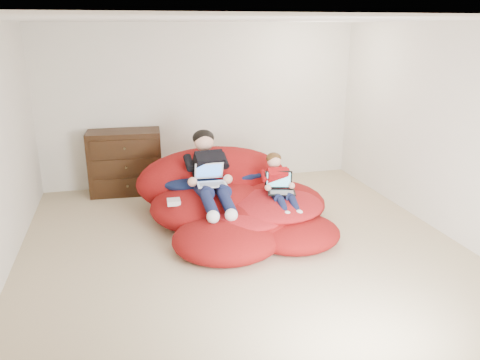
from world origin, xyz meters
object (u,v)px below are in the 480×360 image
at_px(laptop_black, 280,187).
at_px(dresser, 126,162).
at_px(older_boy, 209,170).
at_px(laptop_white, 211,178).
at_px(younger_boy, 279,182).
at_px(beanbag_pile, 235,202).

bearing_deg(laptop_black, dresser, 134.28).
distance_m(older_boy, laptop_white, 0.12).
bearing_deg(younger_boy, laptop_white, 165.27).
xyz_separation_m(beanbag_pile, older_boy, (-0.33, 0.01, 0.44)).
relative_size(beanbag_pile, laptop_white, 6.50).
relative_size(dresser, beanbag_pile, 0.45).
distance_m(younger_boy, laptop_black, 0.07).
relative_size(younger_boy, laptop_black, 2.31).
xyz_separation_m(dresser, beanbag_pile, (1.33, -1.52, -0.21)).
bearing_deg(laptop_white, laptop_black, -17.98).
bearing_deg(older_boy, beanbag_pile, -1.83).
height_order(beanbag_pile, older_boy, older_boy).
distance_m(beanbag_pile, laptop_black, 0.67).
relative_size(older_boy, laptop_white, 3.51).
bearing_deg(laptop_black, older_boy, 156.08).
xyz_separation_m(beanbag_pile, laptop_white, (-0.33, -0.09, 0.37)).
height_order(older_boy, laptop_black, older_boy).
height_order(beanbag_pile, laptop_white, beanbag_pile).
relative_size(dresser, younger_boy, 1.23).
height_order(dresser, laptop_white, dresser).
bearing_deg(beanbag_pile, older_boy, 178.17).
relative_size(dresser, older_boy, 0.83).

